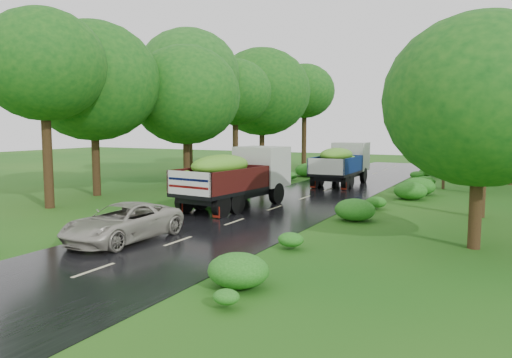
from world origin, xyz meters
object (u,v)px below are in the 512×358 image
Objects in this scene: car at (123,222)px; utility_pole at (445,132)px; truck_near at (239,174)px; truck_far at (342,161)px.

utility_pole reaches higher than car.
car is at bearing -92.39° from utility_pole.
truck_near reaches higher than truck_far.
car is at bearing -95.87° from truck_far.
car is (0.02, -8.43, -1.00)m from truck_near.
truck_near is at bearing 91.64° from car.
utility_pole is at bearing 62.05° from truck_near.
truck_near is 1.06× the size of truck_far.
utility_pole is (8.24, 12.31, 1.98)m from truck_near.
utility_pole reaches higher than truck_far.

